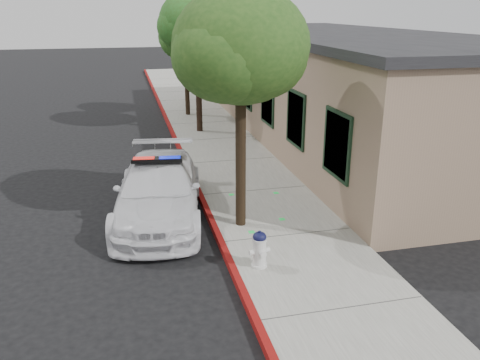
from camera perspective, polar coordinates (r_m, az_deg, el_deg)
name	(u,v)px	position (r m, az deg, el deg)	size (l,w,h in m)	color
ground	(219,248)	(11.10, -2.44, -7.98)	(120.00, 120.00, 0.00)	black
sidewalk	(254,193)	(14.07, 1.59, -1.49)	(3.20, 60.00, 0.15)	gray
red_curb	(201,197)	(13.77, -4.61, -2.00)	(0.14, 60.00, 0.16)	maroon
clapboard_building	(336,85)	(20.74, 11.18, 10.90)	(7.30, 20.89, 4.24)	#91785F
police_car	(159,190)	(12.53, -9.50, -1.17)	(2.79, 5.39, 1.61)	white
fire_hydrant	(260,249)	(9.89, 2.30, -8.08)	(0.45, 0.39, 0.78)	white
street_tree_near	(241,51)	(10.85, 0.15, 14.87)	(3.13, 2.99, 5.48)	black
street_tree_mid	(197,25)	(20.41, -5.04, 17.67)	(3.26, 3.00, 5.74)	black
street_tree_far	(186,39)	(23.83, -6.34, 16.10)	(2.60, 2.55, 4.76)	black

